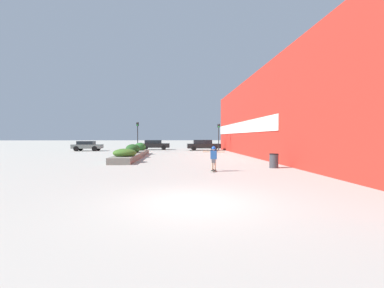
# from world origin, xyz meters

# --- Properties ---
(ground_plane) EXTENTS (300.00, 300.00, 0.00)m
(ground_plane) POSITION_xyz_m (0.00, 0.00, 0.00)
(ground_plane) COLOR #ADA89E
(building_wall_right) EXTENTS (0.67, 35.12, 7.77)m
(building_wall_right) POSITION_xyz_m (7.04, 15.22, 3.87)
(building_wall_right) COLOR red
(building_wall_right) RESTS_ON ground_plane
(planter_box) EXTENTS (1.77, 12.80, 1.30)m
(planter_box) POSITION_xyz_m (-4.37, 16.38, 0.41)
(planter_box) COLOR slate
(planter_box) RESTS_ON ground_plane
(skateboard) EXTENTS (0.38, 0.71, 0.10)m
(skateboard) POSITION_xyz_m (1.58, 6.56, 0.07)
(skateboard) COLOR black
(skateboard) RESTS_ON ground_plane
(skateboarder) EXTENTS (1.19, 0.40, 1.30)m
(skateboarder) POSITION_xyz_m (1.58, 6.56, 0.89)
(skateboarder) COLOR tan
(skateboarder) RESTS_ON skateboard
(trash_bin) EXTENTS (0.57, 0.57, 0.89)m
(trash_bin) POSITION_xyz_m (5.55, 7.97, 0.44)
(trash_bin) COLOR #38383D
(trash_bin) RESTS_ON ground_plane
(car_leftmost) EXTENTS (4.49, 1.96, 1.46)m
(car_leftmost) POSITION_xyz_m (-3.61, 31.56, 0.78)
(car_leftmost) COLOR black
(car_leftmost) RESTS_ON ground_plane
(car_center_left) EXTENTS (3.90, 1.84, 1.36)m
(car_center_left) POSITION_xyz_m (-12.60, 28.82, 0.74)
(car_center_left) COLOR slate
(car_center_left) RESTS_ON ground_plane
(car_center_right) EXTENTS (4.77, 2.03, 1.51)m
(car_center_right) POSITION_xyz_m (3.61, 29.49, 0.79)
(car_center_right) COLOR black
(car_center_right) RESTS_ON ground_plane
(traffic_light_left) EXTENTS (0.28, 0.30, 3.80)m
(traffic_light_left) POSITION_xyz_m (-5.26, 25.67, 2.56)
(traffic_light_left) COLOR black
(traffic_light_left) RESTS_ON ground_plane
(traffic_light_right) EXTENTS (0.28, 0.30, 3.60)m
(traffic_light_right) POSITION_xyz_m (5.11, 25.21, 2.44)
(traffic_light_right) COLOR black
(traffic_light_right) RESTS_ON ground_plane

